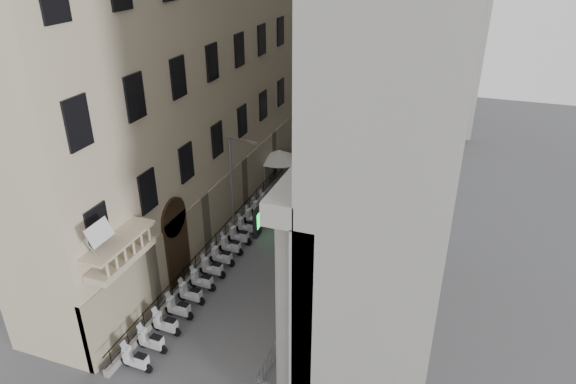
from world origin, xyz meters
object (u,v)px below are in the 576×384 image
at_px(security_tent, 284,158).
at_px(info_kiosk, 257,223).
at_px(scooter_0, 138,369).
at_px(street_lamp, 234,179).
at_px(pedestrian_a, 326,184).
at_px(pedestrian_b, 350,178).

bearing_deg(security_tent, info_kiosk, -82.61).
distance_m(scooter_0, street_lamp, 13.92).
bearing_deg(pedestrian_a, info_kiosk, 53.96).
bearing_deg(scooter_0, security_tent, 3.53).
distance_m(street_lamp, info_kiosk, 3.57).
height_order(scooter_0, security_tent, security_tent).
xyz_separation_m(scooter_0, info_kiosk, (0.72, 13.44, 1.03)).
height_order(scooter_0, info_kiosk, info_kiosk).
distance_m(security_tent, street_lamp, 8.96).
relative_size(scooter_0, info_kiosk, 0.74).
bearing_deg(pedestrian_b, scooter_0, 100.56).
relative_size(security_tent, pedestrian_a, 1.80).
relative_size(security_tent, street_lamp, 0.49).
bearing_deg(info_kiosk, pedestrian_b, 63.64).
height_order(security_tent, info_kiosk, security_tent).
bearing_deg(info_kiosk, street_lamp, -174.40).
relative_size(street_lamp, info_kiosk, 3.57).
relative_size(street_lamp, pedestrian_b, 4.71).
relative_size(security_tent, pedestrian_b, 2.30).
height_order(info_kiosk, pedestrian_a, info_kiosk).
bearing_deg(pedestrian_a, street_lamp, 45.65).
bearing_deg(info_kiosk, pedestrian_a, 67.34).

